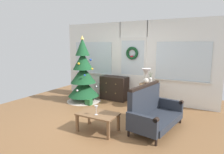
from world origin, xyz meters
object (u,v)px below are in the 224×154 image
at_px(dresser_cabinet, 114,88).
at_px(side_table, 147,91).
at_px(christmas_tree, 83,77).
at_px(table_lamp, 146,74).
at_px(settee_sofa, 152,112).
at_px(wine_glass, 96,108).
at_px(flower_vase, 150,81).
at_px(coffee_table, 98,116).
at_px(gift_box, 89,102).

distance_m(dresser_cabinet, side_table, 1.25).
xyz_separation_m(christmas_tree, table_lamp, (1.96, 0.41, 0.21)).
relative_size(settee_sofa, wine_glass, 7.78).
bearing_deg(dresser_cabinet, side_table, -11.77).
relative_size(side_table, flower_vase, 2.00).
relative_size(dresser_cabinet, flower_vase, 2.62).
bearing_deg(coffee_table, settee_sofa, 35.80).
height_order(dresser_cabinet, gift_box, dresser_cabinet).
xyz_separation_m(table_lamp, gift_box, (-1.57, -0.67, -0.90)).
bearing_deg(flower_vase, coffee_table, -104.87).
relative_size(side_table, coffee_table, 0.83).
bearing_deg(side_table, table_lamp, 146.31).
xyz_separation_m(wine_glass, gift_box, (-1.23, 1.46, -0.45)).
height_order(dresser_cabinet, side_table, dresser_cabinet).
bearing_deg(gift_box, settee_sofa, -17.28).
bearing_deg(table_lamp, dresser_cabinet, 169.54).
distance_m(side_table, wine_glass, 2.13).
distance_m(christmas_tree, flower_vase, 2.14).
bearing_deg(coffee_table, side_table, 78.26).
height_order(coffee_table, wine_glass, wine_glass).
xyz_separation_m(settee_sofa, flower_vase, (-0.45, 1.25, 0.44)).
xyz_separation_m(side_table, coffee_table, (-0.42, -2.01, -0.16)).
distance_m(side_table, table_lamp, 0.49).
height_order(settee_sofa, side_table, settee_sofa).
height_order(table_lamp, gift_box, table_lamp).
height_order(settee_sofa, coffee_table, settee_sofa).
relative_size(coffee_table, gift_box, 4.63).
bearing_deg(table_lamp, wine_glass, -99.24).
xyz_separation_m(dresser_cabinet, wine_glass, (0.81, -2.35, 0.15)).
distance_m(table_lamp, flower_vase, 0.25).
distance_m(dresser_cabinet, coffee_table, 2.41).
relative_size(settee_sofa, side_table, 2.16).
xyz_separation_m(flower_vase, gift_box, (-1.73, -0.57, -0.73)).
xyz_separation_m(settee_sofa, gift_box, (-2.19, 0.68, -0.28)).
height_order(settee_sofa, wine_glass, settee_sofa).
xyz_separation_m(christmas_tree, coffee_table, (1.60, -1.64, -0.44)).
relative_size(wine_glass, gift_box, 1.07).
bearing_deg(table_lamp, side_table, -33.69).
relative_size(christmas_tree, side_table, 2.99).
height_order(coffee_table, gift_box, coffee_table).
bearing_deg(christmas_tree, side_table, 10.44).
height_order(wine_glass, gift_box, wine_glass).
bearing_deg(table_lamp, settee_sofa, -65.65).
xyz_separation_m(table_lamp, flower_vase, (0.16, -0.10, -0.17)).
distance_m(settee_sofa, gift_box, 2.31).
bearing_deg(gift_box, flower_vase, 18.31).
xyz_separation_m(christmas_tree, gift_box, (0.38, -0.26, -0.69)).
bearing_deg(flower_vase, dresser_cabinet, 166.61).
bearing_deg(christmas_tree, settee_sofa, -20.13).
bearing_deg(gift_box, wine_glass, -49.98).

